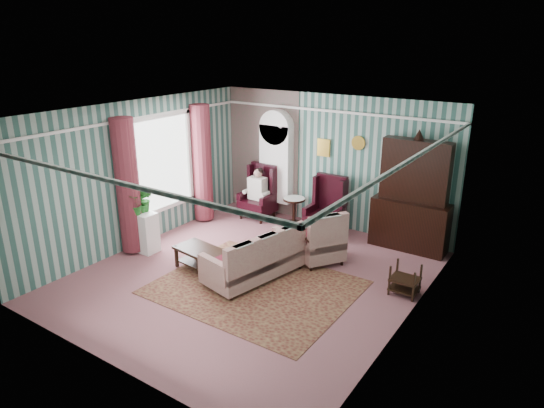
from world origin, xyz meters
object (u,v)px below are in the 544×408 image
Objects in this scene: floral_armchair at (319,240)px; wingback_left at (258,192)px; wingback_right at (325,206)px; nest_table at (405,279)px; coffee_table at (201,259)px; seated_woman at (258,194)px; round_side_table at (294,211)px; bookcase at (276,169)px; dresser_hutch at (413,192)px; plant_stand at (144,232)px; sofa at (254,250)px.

wingback_left is at bearing 95.57° from floral_armchair.
wingback_left is 1.75m from wingback_right.
nest_table is 0.57× the size of coffee_table.
seated_woman is 1.97× the size of round_side_table.
dresser_hutch reaches higher than bookcase.
nest_table is at bearing 19.46° from coffee_table.
wingback_right reaches higher than nest_table.
plant_stand is (-2.55, -2.75, -0.22)m from wingback_right.
floral_armchair is (2.30, -1.25, -0.15)m from seated_woman.
dresser_hutch is 1.28× the size of sofa.
nest_table is at bearing -26.92° from bookcase.
wingback_left is 0.97m from round_side_table.
dresser_hutch is 3.35m from sofa.
bookcase is at bearing 159.73° from round_side_table.
round_side_table is at bearing 169.99° from wingback_right.
coffee_table is (-1.07, -2.75, -0.42)m from wingback_right.
wingback_left is 2.87m from plant_stand.
bookcase is 1.63m from wingback_right.
floral_armchair is at bearing -28.44° from wingback_left.
wingback_right is at bearing 0.00° from wingback_left.
wingback_right is 1.32× the size of coffee_table.
sofa is 1.37m from floral_armchair.
dresser_hutch reaches higher than plant_stand.
wingback_left is at bearing 103.80° from coffee_table.
coffee_table is (-3.39, -1.20, -0.06)m from nest_table.
plant_stand is (-1.70, -2.90, 0.10)m from round_side_table.
wingback_right is (1.75, 0.00, 0.00)m from wingback_left.
nest_table is 5.02m from plant_stand.
wingback_right is at bearing -10.01° from round_side_table.
plant_stand is at bearing -106.22° from seated_woman.
seated_woman is 0.64× the size of sofa.
nest_table is 1.80m from floral_armchair.
wingback_left is 1.32× the size of coffee_table.
floral_armchair is at bearing -15.62° from sofa.
plant_stand is at bearing -106.22° from wingback_left.
sofa is (-2.41, -0.90, 0.25)m from nest_table.
wingback_left is 2.31× the size of nest_table.
nest_table is at bearing -57.15° from sofa.
wingback_right reaches higher than coffee_table.
wingback_left is 1.43× the size of floral_armchair.
round_side_table is 3.36m from plant_stand.
sofa is at bearing -63.61° from bookcase.
plant_stand is (-0.80, -2.75, -0.22)m from wingback_left.
round_side_table is at bearing -177.36° from dresser_hutch.
seated_woman is 2.86m from coffee_table.
bookcase is 3.30m from coffee_table.
plant_stand is 0.91× the size of floral_armchair.
seated_woman is (-0.25, -0.39, -0.53)m from bookcase.
wingback_right is 2.81m from nest_table.
seated_woman is (-1.75, 0.00, -0.04)m from wingback_right.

